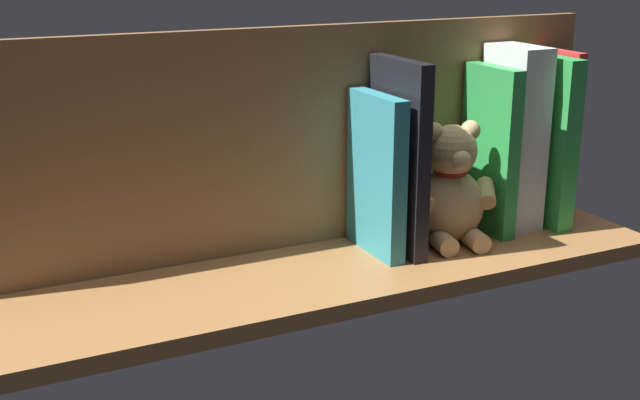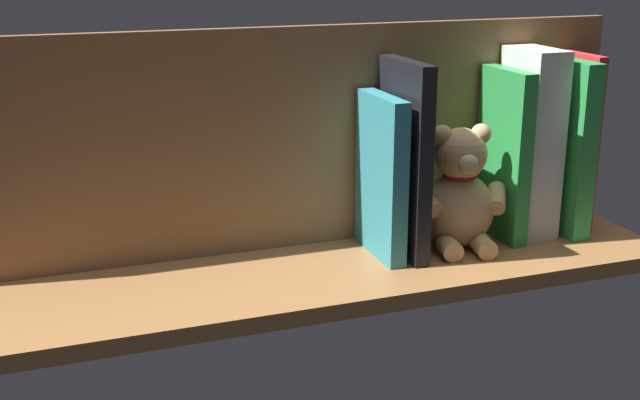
{
  "view_description": "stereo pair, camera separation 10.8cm",
  "coord_description": "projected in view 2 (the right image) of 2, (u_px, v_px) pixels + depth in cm",
  "views": [
    {
      "loc": [
        45.19,
        93.04,
        41.73
      ],
      "look_at": [
        0.0,
        0.0,
        9.47
      ],
      "focal_mm": 46.5,
      "sensor_mm": 36.0,
      "label": 1
    },
    {
      "loc": [
        35.22,
        97.25,
        41.73
      ],
      "look_at": [
        0.0,
        0.0,
        9.47
      ],
      "focal_mm": 46.5,
      "sensor_mm": 36.0,
      "label": 2
    }
  ],
  "objects": [
    {
      "name": "book_0",
      "position": [
        576.0,
        141.0,
        1.25
      ],
      "size": [
        1.6,
        9.36,
        26.22
      ],
      "primitive_type": "cube",
      "color": "red",
      "rests_on": "ground_plane"
    },
    {
      "name": "teddy_bear",
      "position": [
        459.0,
        194.0,
        1.17
      ],
      "size": [
        14.15,
        12.7,
        17.77
      ],
      "rotation": [
        0.0,
        0.0,
        -0.19
      ],
      "color": "tan",
      "rests_on": "ground_plane"
    },
    {
      "name": "book_4",
      "position": [
        381.0,
        176.0,
        1.13
      ],
      "size": [
        2.35,
        12.79,
        22.38
      ],
      "primitive_type": "cube",
      "color": "teal",
      "rests_on": "ground_plane"
    },
    {
      "name": "shelf_back_panel",
      "position": [
        296.0,
        139.0,
        1.15
      ],
      "size": [
        98.46,
        1.5,
        31.03
      ],
      "primitive_type": "cube",
      "color": "brown",
      "rests_on": "ground_plane"
    },
    {
      "name": "book_2",
      "position": [
        504.0,
        155.0,
        1.2
      ],
      "size": [
        2.25,
        11.46,
        24.77
      ],
      "primitive_type": "cube",
      "color": "green",
      "rests_on": "ground_plane"
    },
    {
      "name": "ground_plane",
      "position": [
        320.0,
        275.0,
        1.11
      ],
      "size": [
        98.46,
        24.07,
        2.2
      ],
      "primitive_type": "cube",
      "color": "#9E6B3D"
    },
    {
      "name": "book_3",
      "position": [
        404.0,
        159.0,
        1.13
      ],
      "size": [
        2.11,
        13.53,
        26.9
      ],
      "primitive_type": "cube",
      "color": "black",
      "rests_on": "ground_plane"
    },
    {
      "name": "book_1",
      "position": [
        563.0,
        146.0,
        1.22
      ],
      "size": [
        2.93,
        12.27,
        25.74
      ],
      "primitive_type": "cube",
      "color": "green",
      "rests_on": "ground_plane"
    },
    {
      "name": "dictionary_thick_white",
      "position": [
        530.0,
        142.0,
        1.21
      ],
      "size": [
        5.35,
        10.02,
        27.37
      ],
      "primitive_type": "cube",
      "color": "silver",
      "rests_on": "ground_plane"
    }
  ]
}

